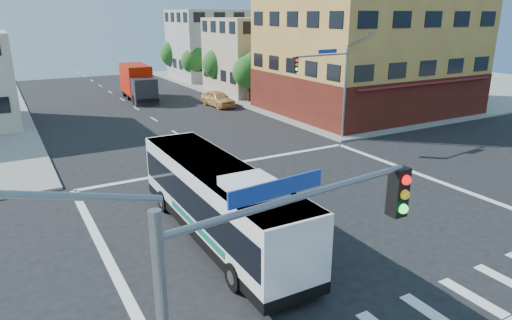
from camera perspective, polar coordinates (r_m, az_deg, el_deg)
ground at (r=22.40m, az=7.11°, el=-7.23°), size 120.00×120.00×0.00m
sidewalk_ne at (r=70.32m, az=13.29°, el=9.69°), size 50.00×50.00×0.15m
corner_building_ne at (r=47.50m, az=13.78°, el=13.03°), size 18.10×15.44×14.00m
building_east_near at (r=58.28m, az=0.76°, el=12.95°), size 12.06×10.06×9.00m
building_east_far at (r=70.65m, az=-5.15°, el=14.14°), size 12.06×10.06×10.00m
signal_mast_ne at (r=34.57m, az=9.15°, el=10.19°), size 7.91×1.13×8.07m
signal_mast_sw at (r=7.79m, az=0.78°, el=-16.94°), size 7.91×1.01×8.07m
street_tree_a at (r=50.64m, az=-0.77°, el=11.17°), size 3.60×3.60×5.53m
street_tree_b at (r=57.72m, az=-4.69°, el=12.10°), size 3.80×3.80×5.79m
street_tree_c at (r=65.06m, az=-7.75°, el=12.38°), size 3.40×3.40×5.29m
street_tree_d at (r=72.48m, az=-10.21°, el=13.13°), size 4.00×4.00×6.03m
transit_bus at (r=19.76m, az=-4.68°, el=-5.01°), size 2.83×12.35×3.65m
box_truck at (r=54.41m, az=-14.53°, el=9.26°), size 3.04×8.75×3.88m
parked_car at (r=49.14m, az=-4.78°, el=7.66°), size 2.35×5.01×1.66m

